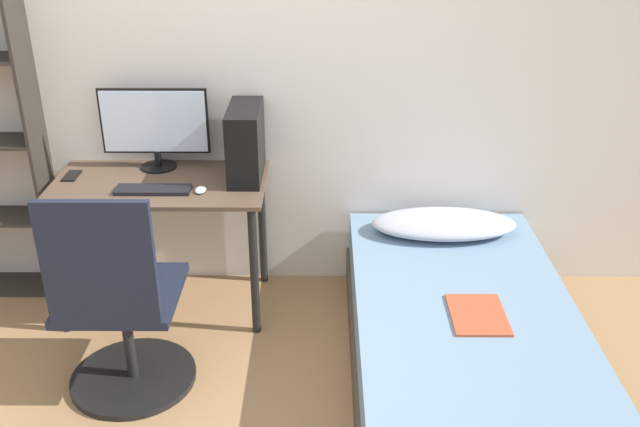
# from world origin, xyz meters

# --- Properties ---
(wall_back) EXTENTS (8.00, 0.05, 2.50)m
(wall_back) POSITION_xyz_m (0.00, 1.41, 1.25)
(wall_back) COLOR silver
(wall_back) RESTS_ON ground_plane
(desk) EXTENTS (1.10, 0.61, 0.74)m
(desk) POSITION_xyz_m (-0.28, 1.08, 0.63)
(desk) COLOR brown
(desk) RESTS_ON ground_plane
(office_chair) EXTENTS (0.59, 0.59, 1.04)m
(office_chair) POSITION_xyz_m (-0.33, 0.35, 0.40)
(office_chair) COLOR black
(office_chair) RESTS_ON ground_plane
(bed) EXTENTS (1.01, 1.91, 0.42)m
(bed) POSITION_xyz_m (1.21, 0.43, 0.21)
(bed) COLOR #4C3D2D
(bed) RESTS_ON ground_plane
(pillow) EXTENTS (0.77, 0.36, 0.11)m
(pillow) POSITION_xyz_m (1.21, 1.13, 0.48)
(pillow) COLOR #B2B7C6
(pillow) RESTS_ON bed
(magazine) EXTENTS (0.24, 0.32, 0.01)m
(magazine) POSITION_xyz_m (1.24, 0.33, 0.43)
(magazine) COLOR #B24C2D
(magazine) RESTS_ON bed
(monitor) EXTENTS (0.57, 0.19, 0.44)m
(monitor) POSITION_xyz_m (-0.32, 1.28, 0.98)
(monitor) COLOR black
(monitor) RESTS_ON desk
(keyboard) EXTENTS (0.37, 0.12, 0.02)m
(keyboard) POSITION_xyz_m (-0.29, 0.95, 0.75)
(keyboard) COLOR black
(keyboard) RESTS_ON desk
(pc_tower) EXTENTS (0.16, 0.41, 0.37)m
(pc_tower) POSITION_xyz_m (0.16, 1.16, 0.93)
(pc_tower) COLOR black
(pc_tower) RESTS_ON desk
(mouse) EXTENTS (0.06, 0.09, 0.02)m
(mouse) POSITION_xyz_m (-0.05, 0.95, 0.75)
(mouse) COLOR silver
(mouse) RESTS_ON desk
(phone) EXTENTS (0.07, 0.14, 0.01)m
(phone) POSITION_xyz_m (-0.75, 1.14, 0.74)
(phone) COLOR black
(phone) RESTS_ON desk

